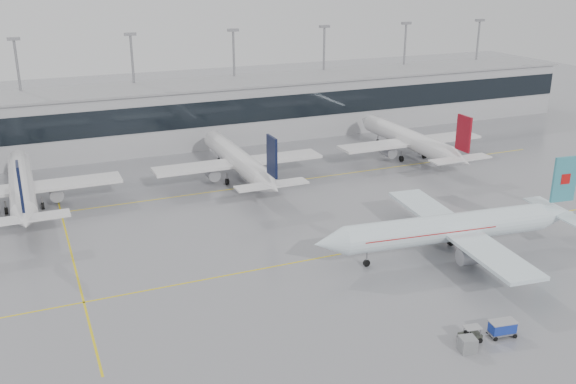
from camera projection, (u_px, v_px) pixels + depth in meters
name	position (u px, v px, depth m)	size (l,w,h in m)	color
ground	(324.00, 257.00, 82.80)	(320.00, 320.00, 0.00)	gray
taxi_line_main	(324.00, 257.00, 82.79)	(120.00, 0.25, 0.01)	yellow
taxi_line_north	(246.00, 187.00, 108.79)	(120.00, 0.25, 0.01)	yellow
taxi_line_cross	(71.00, 250.00, 84.69)	(0.25, 60.00, 0.01)	yellow
terminal	(195.00, 114.00, 134.51)	(180.00, 15.00, 12.00)	#A0A0A4
terminal_glass	(204.00, 115.00, 127.46)	(180.00, 0.20, 5.00)	black
terminal_roof	(193.00, 85.00, 132.43)	(182.00, 16.00, 0.40)	gray
light_masts	(185.00, 75.00, 137.25)	(156.40, 1.00, 22.60)	gray
air_canada_jet	(455.00, 227.00, 82.29)	(37.63, 30.55, 11.93)	silver
parked_jet_b	(22.00, 186.00, 97.79)	(29.64, 36.96, 11.72)	silver
parked_jet_c	(239.00, 160.00, 110.74)	(29.64, 36.96, 11.72)	silver
parked_jet_d	(410.00, 140.00, 123.70)	(29.64, 36.96, 11.72)	silver
baggage_tug	(470.00, 336.00, 64.17)	(3.31, 1.65, 1.57)	#2C2F29
baggage_cart	(502.00, 327.00, 64.87)	(2.94, 1.92, 1.70)	gray
gse_unit	(467.00, 345.00, 62.35)	(1.54, 1.43, 1.54)	gray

